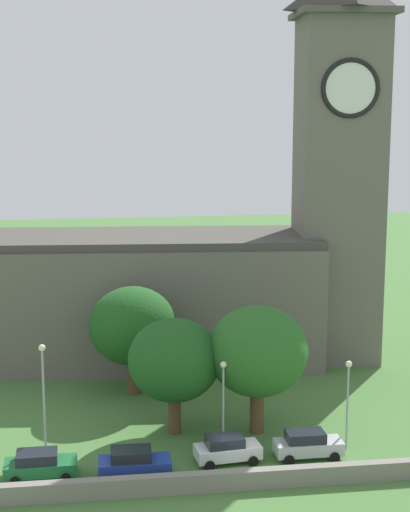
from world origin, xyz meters
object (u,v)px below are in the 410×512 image
car_green (40,464)px  tree_riverside_east (133,326)px  streetlamp_central (223,389)px  tree_by_tower (258,352)px  car_silver (308,444)px  church (199,257)px  streetlamp_west_mid (43,385)px  car_blue (134,463)px  tree_riverside_west (174,360)px  streetlamp_east_mid (348,389)px  car_white (227,449)px

car_green → tree_riverside_east: 16.11m
streetlamp_central → tree_by_tower: bearing=39.5°
car_silver → tree_by_tower: (-2.38, 4.55, 4.90)m
church → streetlamp_west_mid: 23.88m
car_green → car_blue: size_ratio=0.99×
car_blue → tree_riverside_east: size_ratio=0.52×
church → tree_by_tower: bearing=-84.5°
church → car_green: (-12.81, -22.28, -8.34)m
church → tree_riverside_east: bearing=-127.4°
car_silver → tree_riverside_east: tree_riverside_east is taller
car_silver → tree_riverside_west: (-8.02, 5.24, 4.31)m
streetlamp_east_mid → tree_by_tower: (-5.34, 3.38, 1.72)m
car_white → streetlamp_west_mid: (-11.38, 1.83, 4.19)m
tree_riverside_west → church: bearing=76.5°
car_white → tree_riverside_east: 15.09m
car_green → car_silver: car_silver is taller
car_green → tree_by_tower: 16.11m
car_blue → streetlamp_central: size_ratio=0.75×
car_silver → streetlamp_west_mid: bearing=173.5°
car_blue → tree_riverside_west: bearing=63.9°
car_silver → church: bearing=100.5°
car_silver → streetlamp_central: 6.43m
church → tree_riverside_west: bearing=-103.5°
church → streetlamp_central: bearing=-93.1°
church → streetlamp_east_mid: bearing=-71.3°
car_blue → church: bearing=72.7°
streetlamp_west_mid → tree_by_tower: (14.23, 2.65, 0.73)m
tree_by_tower → tree_riverside_east: bearing=131.7°
car_silver → streetlamp_central: streetlamp_central is taller
car_blue → tree_riverside_west: 8.40m
church → car_silver: size_ratio=8.66×
car_green → car_white: bearing=2.8°
streetlamp_east_mid → tree_riverside_east: 18.20m
car_blue → car_silver: 11.27m
church → car_silver: bearing=-79.5°
car_white → streetlamp_east_mid: streetlamp_east_mid is taller
streetlamp_central → tree_by_tower: (2.72, 2.24, 1.74)m
streetlamp_central → tree_riverside_east: bearing=115.1°
tree_by_tower → church: bearing=95.5°
car_blue → tree_by_tower: size_ratio=0.50×
car_blue → tree_by_tower: (8.81, 5.79, 4.88)m
tree_riverside_west → tree_by_tower: 5.70m
streetlamp_west_mid → tree_riverside_east: (6.25, 11.61, 0.39)m
streetlamp_east_mid → tree_riverside_east: size_ratio=0.70×
tree_riverside_west → streetlamp_east_mid: bearing=-20.4°
church → car_green: bearing=-119.9°
tree_by_tower → car_silver: bearing=-62.3°
car_blue → streetlamp_west_mid: (-5.42, 3.14, 4.15)m
car_green → streetlamp_east_mid: (19.81, 1.66, 3.24)m
car_blue → car_silver: size_ratio=1.01×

